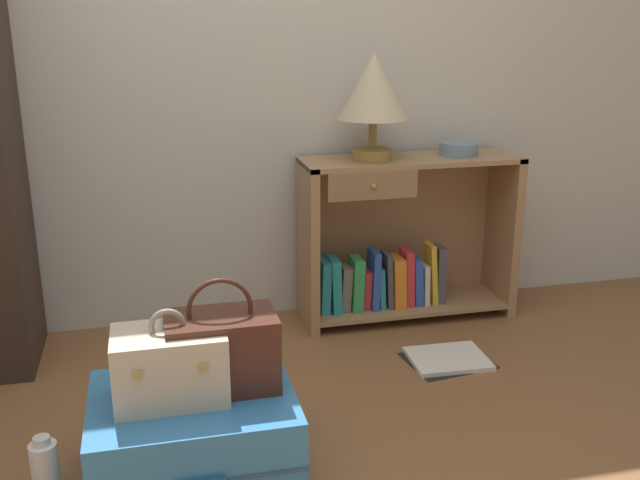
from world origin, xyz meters
TOP-DOWN VIEW (x-y plane):
  - back_wall at (0.00, 1.50)m, footprint 6.40×0.10m
  - bookshelf at (0.76, 1.28)m, footprint 0.98×0.32m
  - table_lamp at (0.61, 1.25)m, footprint 0.30×0.30m
  - bowl at (1.02, 1.27)m, footprint 0.17×0.17m
  - suitcase_large at (-0.27, 0.23)m, footprint 0.61×0.50m
  - train_case at (-0.32, 0.22)m, footprint 0.32×0.22m
  - handbag at (-0.17, 0.26)m, footprint 0.33×0.20m
  - bottle at (-0.69, 0.22)m, footprint 0.08×0.08m
  - open_book_on_floor at (0.80, 0.77)m, footprint 0.36×0.31m

SIDE VIEW (x-z plane):
  - open_book_on_floor at x=0.80m, z-range 0.00..0.02m
  - bottle at x=-0.69m, z-range -0.01..0.20m
  - suitcase_large at x=-0.27m, z-range 0.00..0.28m
  - bookshelf at x=0.76m, z-range -0.03..0.72m
  - train_case at x=-0.32m, z-range 0.24..0.53m
  - handbag at x=-0.17m, z-range 0.22..0.57m
  - bowl at x=1.02m, z-range 0.75..0.81m
  - table_lamp at x=0.61m, z-range 0.82..1.28m
  - back_wall at x=0.00m, z-range 0.00..2.60m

